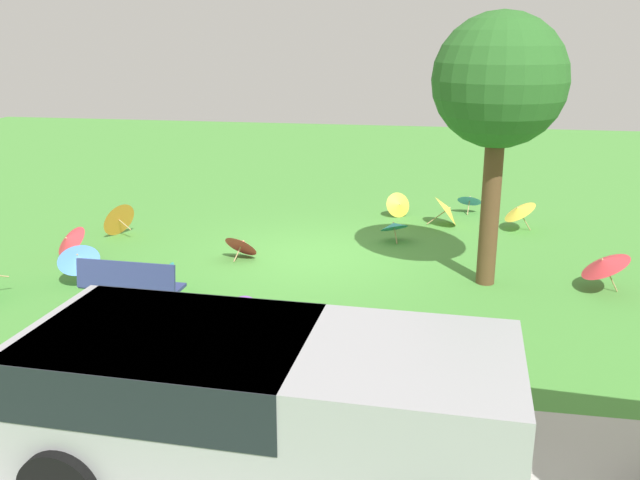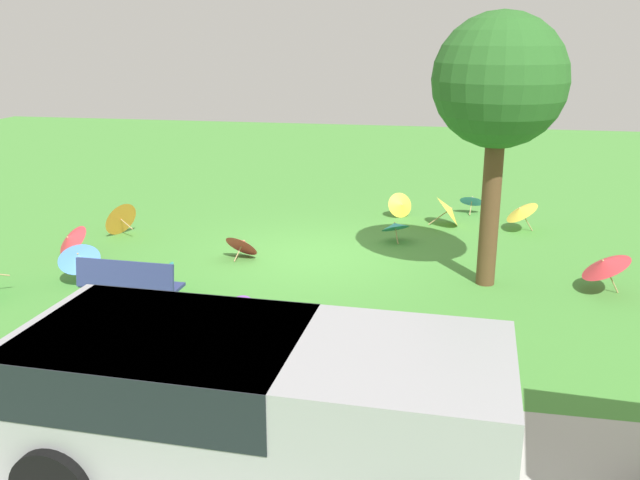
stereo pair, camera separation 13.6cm
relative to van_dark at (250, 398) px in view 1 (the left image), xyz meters
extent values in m
plane|color=#478C38|center=(0.69, -7.02, -0.91)|extent=(40.00, 40.00, 0.00)
cube|color=#B2AFA8|center=(0.69, 0.00, -0.91)|extent=(40.00, 3.68, 0.01)
cube|color=#99999E|center=(-0.17, 0.01, -0.06)|extent=(4.66, 2.06, 1.35)
cube|color=black|center=(0.75, -0.03, 0.34)|extent=(2.64, 2.01, 0.55)
cylinder|color=black|center=(1.41, -1.00, -0.53)|extent=(0.77, 0.25, 0.76)
cylinder|color=black|center=(-1.81, -0.89, -0.53)|extent=(0.77, 0.25, 0.76)
cube|color=navy|center=(2.96, -3.77, -0.46)|extent=(1.61, 0.50, 0.05)
cube|color=navy|center=(2.97, -3.57, -0.24)|extent=(1.60, 0.16, 0.45)
cube|color=black|center=(3.60, -3.79, -0.69)|extent=(0.09, 0.41, 0.45)
cube|color=black|center=(2.33, -3.75, -0.69)|extent=(0.09, 0.41, 0.45)
cylinder|color=brown|center=(-2.51, -6.11, 0.50)|extent=(0.32, 0.32, 2.82)
sphere|color=#286023|center=(-2.51, -6.11, 2.56)|extent=(2.19, 2.19, 2.19)
cylinder|color=tan|center=(4.50, -4.94, -0.70)|extent=(0.11, 0.26, 0.43)
cone|color=#4C8CE5|center=(4.45, -4.79, -0.42)|extent=(0.91, 0.89, 0.48)
sphere|color=tan|center=(4.43, -4.76, -0.36)|extent=(0.05, 0.06, 0.05)
cylinder|color=tan|center=(-1.59, -9.80, -0.74)|extent=(0.42, 0.10, 0.33)
cone|color=yellow|center=(-1.84, -9.85, -0.55)|extent=(0.73, 0.90, 0.72)
sphere|color=tan|center=(-1.89, -9.86, -0.51)|extent=(0.06, 0.04, 0.05)
cylinder|color=tan|center=(2.12, -6.52, -0.78)|extent=(0.11, 0.25, 0.26)
cone|color=#D8383F|center=(2.06, -6.67, -0.62)|extent=(0.81, 0.75, 0.55)
sphere|color=tan|center=(2.05, -6.71, -0.57)|extent=(0.05, 0.06, 0.05)
cylinder|color=tan|center=(-4.58, -6.06, -0.69)|extent=(0.26, 0.04, 0.44)
cone|color=#D8383F|center=(-4.43, -6.05, -0.41)|extent=(0.85, 0.88, 0.53)
sphere|color=tan|center=(-4.39, -6.04, -0.35)|extent=(0.05, 0.04, 0.05)
cylinder|color=tan|center=(2.75, -4.74, -0.78)|extent=(0.28, 0.13, 0.25)
cone|color=teal|center=(2.93, -4.67, -0.62)|extent=(0.73, 0.80, 0.58)
sphere|color=tan|center=(2.97, -4.65, -0.58)|extent=(0.06, 0.05, 0.05)
cylinder|color=tan|center=(-0.58, -10.56, -0.71)|extent=(0.21, 0.33, 0.17)
cone|color=yellow|center=(-0.70, -10.36, -0.61)|extent=(0.68, 0.59, 0.59)
sphere|color=tan|center=(-0.72, -10.32, -0.59)|extent=(0.06, 0.06, 0.05)
cylinder|color=tan|center=(5.25, -6.28, -0.75)|extent=(0.22, 0.27, 0.32)
cone|color=#D8383F|center=(5.38, -6.12, -0.55)|extent=(0.91, 0.89, 0.60)
sphere|color=tan|center=(5.41, -6.08, -0.50)|extent=(0.06, 0.06, 0.05)
cylinder|color=tan|center=(-2.34, -10.92, -0.76)|extent=(0.06, 0.22, 0.31)
cone|color=#4C8CE5|center=(-2.36, -11.05, -0.57)|extent=(0.66, 0.63, 0.41)
sphere|color=tan|center=(-2.37, -11.08, -0.52)|extent=(0.04, 0.06, 0.05)
cylinder|color=tan|center=(-0.79, -8.22, -0.76)|extent=(0.10, 0.15, 0.30)
cone|color=teal|center=(-0.74, -8.30, -0.56)|extent=(0.80, 0.80, 0.36)
sphere|color=tan|center=(-0.73, -8.32, -0.51)|extent=(0.06, 0.06, 0.05)
cylinder|color=tan|center=(-3.53, -9.68, -0.70)|extent=(0.28, 0.09, 0.42)
cone|color=yellow|center=(-3.37, -9.64, -0.44)|extent=(0.83, 0.87, 0.50)
sphere|color=tan|center=(-3.34, -9.63, -0.39)|extent=(0.06, 0.05, 0.05)
cylinder|color=tan|center=(1.05, -3.38, -0.74)|extent=(0.16, 0.26, 0.34)
cone|color=purple|center=(1.13, -3.23, -0.54)|extent=(0.79, 0.77, 0.48)
sphere|color=tan|center=(1.15, -3.20, -0.49)|extent=(0.06, 0.06, 0.05)
cylinder|color=tan|center=(4.93, -7.60, -0.63)|extent=(0.36, 0.20, 0.18)
cone|color=orange|center=(5.15, -7.72, -0.53)|extent=(0.73, 0.88, 0.77)
sphere|color=tan|center=(5.21, -7.75, -0.50)|extent=(0.06, 0.05, 0.05)
camera|label=1|loc=(-1.68, 5.58, 3.31)|focal=38.70mm
camera|label=2|loc=(-1.81, 5.55, 3.31)|focal=38.70mm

